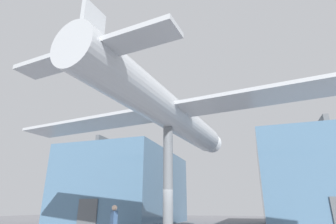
# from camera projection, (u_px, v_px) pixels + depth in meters

# --- Properties ---
(glass_pavilion_left) EXTENTS (9.72, 13.99, 7.93)m
(glass_pavilion_left) POSITION_uv_depth(u_px,v_px,m) (127.00, 187.00, 28.60)
(glass_pavilion_left) COLOR slate
(glass_pavilion_left) RESTS_ON ground_plane
(glass_pavilion_right) EXTENTS (9.72, 13.99, 7.93)m
(glass_pavilion_right) POSITION_uv_depth(u_px,v_px,m) (319.00, 183.00, 23.05)
(glass_pavilion_right) COLOR slate
(glass_pavilion_right) RESTS_ON ground_plane
(support_pylon_central) EXTENTS (0.50, 0.50, 5.68)m
(support_pylon_central) POSITION_uv_depth(u_px,v_px,m) (168.00, 182.00, 13.03)
(support_pylon_central) COLOR slate
(support_pylon_central) RESTS_ON ground_plane
(suspended_airplane) EXTENTS (20.69, 15.98, 2.93)m
(suspended_airplane) POSITION_uv_depth(u_px,v_px,m) (170.00, 113.00, 14.51)
(suspended_airplane) COLOR #B2B7BC
(suspended_airplane) RESTS_ON support_pylon_central
(visitor_person) EXTENTS (0.45, 0.41, 1.78)m
(visitor_person) POSITION_uv_depth(u_px,v_px,m) (114.00, 221.00, 12.92)
(visitor_person) COLOR #232328
(visitor_person) RESTS_ON ground_plane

